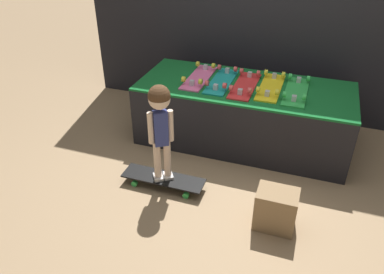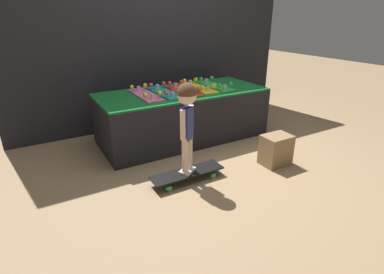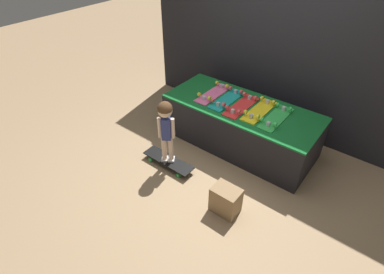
{
  "view_description": "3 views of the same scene",
  "coord_description": "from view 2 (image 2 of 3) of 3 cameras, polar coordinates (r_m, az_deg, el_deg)",
  "views": [
    {
      "loc": [
        0.6,
        -2.68,
        2.08
      ],
      "look_at": [
        -0.31,
        -0.08,
        0.37
      ],
      "focal_mm": 35.0,
      "sensor_mm": 36.0,
      "label": 1
    },
    {
      "loc": [
        -1.67,
        -2.55,
        1.49
      ],
      "look_at": [
        -0.29,
        -0.14,
        0.33
      ],
      "focal_mm": 28.0,
      "sensor_mm": 36.0,
      "label": 2
    },
    {
      "loc": [
        1.54,
        -2.44,
        2.65
      ],
      "look_at": [
        -0.28,
        -0.11,
        0.39
      ],
      "focal_mm": 28.0,
      "sensor_mm": 36.0,
      "label": 3
    }
  ],
  "objects": [
    {
      "name": "storage_box",
      "position": [
        3.26,
        15.69,
        -2.37
      ],
      "size": [
        0.3,
        0.22,
        0.32
      ],
      "color": "#8E704C",
      "rests_on": "ground_plane"
    },
    {
      "name": "back_wall",
      "position": [
        4.24,
        -6.91,
        19.07
      ],
      "size": [
        4.02,
        0.1,
        2.48
      ],
      "color": "black",
      "rests_on": "ground_plane"
    },
    {
      "name": "skateboard_yellow_on_rack",
      "position": [
        3.8,
        1.23,
        9.49
      ],
      "size": [
        0.2,
        0.65,
        0.09
      ],
      "color": "yellow",
      "rests_on": "display_rack"
    },
    {
      "name": "skateboard_on_floor",
      "position": [
        2.87,
        -0.89,
        -6.94
      ],
      "size": [
        0.72,
        0.2,
        0.09
      ],
      "color": "black",
      "rests_on": "ground_plane"
    },
    {
      "name": "skateboard_red_on_rack",
      "position": [
        3.65,
        -1.62,
        8.93
      ],
      "size": [
        0.2,
        0.65,
        0.09
      ],
      "color": "red",
      "rests_on": "display_rack"
    },
    {
      "name": "skateboard_green_on_rack",
      "position": [
        3.9,
        4.42,
        9.79
      ],
      "size": [
        0.2,
        0.65,
        0.09
      ],
      "color": "green",
      "rests_on": "display_rack"
    },
    {
      "name": "skateboard_pink_on_rack",
      "position": [
        3.49,
        -8.87,
        8.07
      ],
      "size": [
        0.2,
        0.65,
        0.09
      ],
      "color": "pink",
      "rests_on": "display_rack"
    },
    {
      "name": "display_rack",
      "position": [
        3.76,
        -1.75,
        4.21
      ],
      "size": [
        2.04,
        0.87,
        0.61
      ],
      "color": "black",
      "rests_on": "ground_plane"
    },
    {
      "name": "skateboard_teal_on_rack",
      "position": [
        3.57,
        -5.21,
        8.54
      ],
      "size": [
        0.2,
        0.65,
        0.09
      ],
      "color": "teal",
      "rests_on": "display_rack"
    },
    {
      "name": "ground_plane",
      "position": [
        3.4,
        3.08,
        -3.46
      ],
      "size": [
        16.0,
        16.0,
        0.0
      ],
      "primitive_type": "plane",
      "color": "#9E7F5B"
    },
    {
      "name": "child",
      "position": [
        2.62,
        -0.97,
        4.84
      ],
      "size": [
        0.19,
        0.18,
        0.86
      ],
      "rotation": [
        0.0,
        0.0,
        0.58
      ],
      "color": "silver",
      "rests_on": "skateboard_on_floor"
    }
  ]
}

